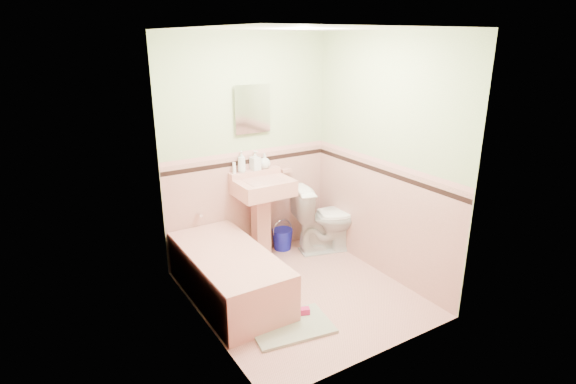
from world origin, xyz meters
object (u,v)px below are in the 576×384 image
bathtub (229,276)px  medicine_cabinet (252,109)px  soap_bottle_mid (255,160)px  toilet (327,218)px  shoe (302,311)px  sink (263,220)px  soap_bottle_right (265,161)px  soap_bottle_left (242,162)px  bucket (282,239)px

bathtub → medicine_cabinet: bearing=47.4°
soap_bottle_mid → toilet: size_ratio=0.27×
soap_bottle_mid → toilet: (0.76, -0.36, -0.73)m
soap_bottle_mid → shoe: soap_bottle_mid is taller
medicine_cabinet → shoe: bearing=-100.6°
bathtub → shoe: bearing=-58.2°
medicine_cabinet → toilet: 1.55m
sink → shoe: 1.30m
medicine_cabinet → sink: bearing=-90.0°
bathtub → soap_bottle_right: size_ratio=8.87×
soap_bottle_left → soap_bottle_right: 0.29m
soap_bottle_left → shoe: soap_bottle_left is taller
sink → medicine_cabinet: (0.00, 0.21, 1.22)m
soap_bottle_left → bathtub: bearing=-126.2°
soap_bottle_left → shoe: size_ratio=1.69×
toilet → soap_bottle_right: bearing=75.7°
sink → soap_bottle_mid: size_ratio=4.43×
bathtub → bucket: 1.20m
medicine_cabinet → bucket: (0.32, -0.09, -1.58)m
toilet → bucket: (-0.45, 0.29, -0.28)m
medicine_cabinet → shoe: medicine_cabinet is taller
soap_bottle_mid → shoe: bearing=-101.1°
soap_bottle_right → medicine_cabinet: bearing=166.6°
medicine_cabinet → soap_bottle_right: 0.60m
bathtub → bucket: size_ratio=6.01×
sink → bucket: size_ratio=3.85×
bucket → shoe: bearing=-113.9°
soap_bottle_left → shoe: 1.76m
soap_bottle_right → shoe: 1.78m
sink → toilet: 0.79m
bathtub → soap_bottle_mid: size_ratio=6.92×
soap_bottle_right → bathtub: bearing=-138.6°
medicine_cabinet → shoe: (-0.26, -1.41, -1.64)m
soap_bottle_left → sink: bearing=-48.3°
sink → toilet: size_ratio=1.18×
soap_bottle_right → bucket: (0.19, -0.06, -0.99)m
bucket → shoe: 1.44m
shoe → medicine_cabinet: bearing=100.3°
soap_bottle_left → toilet: 1.24m
bathtub → sink: bearing=37.9°
bathtub → soap_bottle_right: bearing=41.4°
bathtub → soap_bottle_right: 1.39m
sink → bathtub: bearing=-142.1°
sink → soap_bottle_left: soap_bottle_left is taller
medicine_cabinet → toilet: (0.76, -0.39, -1.29)m
bathtub → medicine_cabinet: medicine_cabinet is taller
medicine_cabinet → soap_bottle_right: (0.13, -0.03, -0.59)m
bathtub → shoe: size_ratio=10.73×
bathtub → toilet: size_ratio=1.85×
soap_bottle_mid → soap_bottle_right: (0.12, 0.00, -0.02)m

